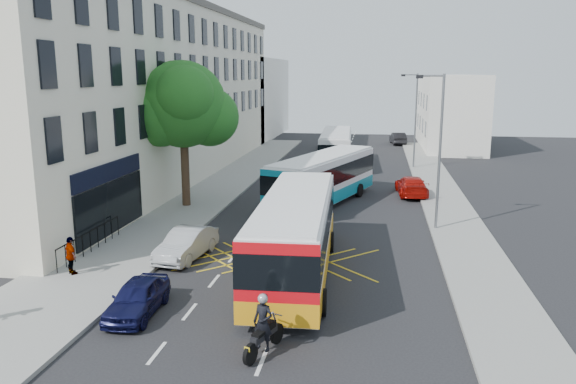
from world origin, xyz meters
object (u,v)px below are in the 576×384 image
at_px(parked_car_silver, 187,244).
at_px(bus_far, 336,148).
at_px(street_tree, 182,105).
at_px(parked_car_blue, 137,297).
at_px(distant_car_grey, 330,142).
at_px(lamp_far, 415,116).
at_px(motorbike, 264,326).
at_px(bus_near, 295,234).
at_px(red_hatchback, 411,186).
at_px(pedestrian_far, 71,256).
at_px(distant_car_dark, 398,138).
at_px(lamp_near, 438,144).
at_px(bus_mid, 323,178).

bearing_deg(parked_car_silver, bus_far, 87.55).
height_order(street_tree, bus_far, street_tree).
height_order(parked_car_blue, distant_car_grey, distant_car_grey).
xyz_separation_m(lamp_far, motorbike, (-6.24, -34.54, -3.72)).
bearing_deg(bus_near, parked_car_blue, -137.96).
xyz_separation_m(street_tree, bus_near, (8.42, -10.69, -4.56)).
xyz_separation_m(lamp_far, bus_near, (-6.29, -27.72, -2.88)).
bearing_deg(lamp_far, red_hatchback, -93.53).
bearing_deg(bus_near, street_tree, 125.68).
bearing_deg(motorbike, parked_car_silver, 142.53).
bearing_deg(pedestrian_far, parked_car_blue, -176.39).
height_order(lamp_far, red_hatchback, lamp_far).
distance_m(motorbike, red_hatchback, 23.92).
bearing_deg(bus_near, motorbike, -92.08).
height_order(lamp_far, motorbike, lamp_far).
bearing_deg(bus_near, distant_car_dark, 80.39).
height_order(parked_car_blue, red_hatchback, red_hatchback).
distance_m(bus_near, parked_car_blue, 6.84).
distance_m(red_hatchback, pedestrian_far, 23.33).
xyz_separation_m(lamp_far, red_hatchback, (-0.70, -11.27, -3.95)).
bearing_deg(bus_near, red_hatchback, 68.68).
distance_m(street_tree, bus_near, 14.35).
bearing_deg(lamp_near, bus_mid, 140.93).
bearing_deg(motorbike, pedestrian_far, 170.81).
bearing_deg(lamp_near, distant_car_dark, 91.07).
bearing_deg(lamp_near, lamp_far, 90.00).
distance_m(red_hatchback, distant_car_dark, 28.62).
xyz_separation_m(bus_near, pedestrian_far, (-8.93, -1.80, -0.80)).
bearing_deg(parked_car_blue, parked_car_silver, 90.95).
height_order(lamp_far, distant_car_grey, lamp_far).
relative_size(motorbike, distant_car_dark, 0.49).
xyz_separation_m(street_tree, bus_far, (8.02, 17.12, -4.64)).
bearing_deg(lamp_near, street_tree, 168.60).
relative_size(street_tree, bus_mid, 0.77).
height_order(bus_near, distant_car_dark, bus_near).
bearing_deg(motorbike, bus_mid, 110.47).
xyz_separation_m(bus_mid, parked_car_blue, (-4.69, -17.65, -1.05)).
bearing_deg(parked_car_blue, red_hatchback, 61.76).
height_order(street_tree, motorbike, street_tree).
relative_size(bus_near, parked_car_blue, 3.31).
height_order(red_hatchback, distant_car_grey, distant_car_grey).
distance_m(parked_car_silver, pedestrian_far, 4.91).
bearing_deg(distant_car_dark, street_tree, 60.52).
xyz_separation_m(red_hatchback, distant_car_dark, (0.00, 28.62, 0.03)).
relative_size(motorbike, red_hatchback, 0.45).
bearing_deg(bus_far, parked_car_silver, -102.59).
bearing_deg(bus_near, distant_car_grey, 90.19).
relative_size(lamp_far, bus_near, 0.68).
bearing_deg(parked_car_silver, distant_car_grey, 92.88).
bearing_deg(bus_far, motorbike, -91.72).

